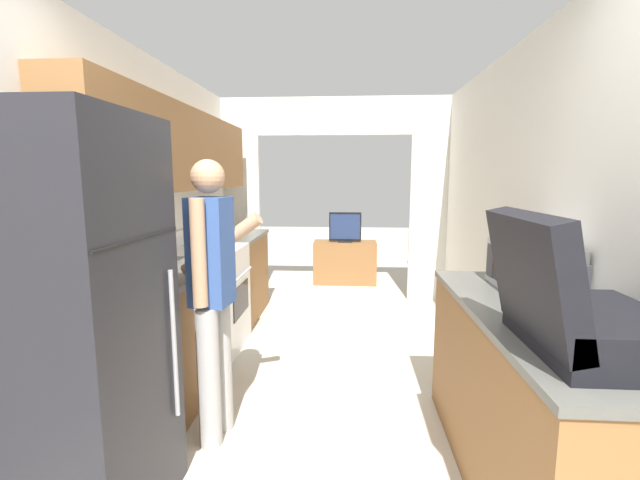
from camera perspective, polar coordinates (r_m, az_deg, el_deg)
name	(u,v)px	position (r m, az deg, el deg)	size (l,w,h in m)	color
wall_left	(133,190)	(3.34, -23.63, 6.12)	(0.38, 6.65, 2.50)	silver
wall_right	(558,228)	(2.88, 29.16, 1.40)	(0.06, 6.65, 2.50)	silver
wall_far_with_doorway	(334,184)	(5.34, 1.87, 7.53)	(3.18, 0.06, 2.50)	silver
counter_left	(201,303)	(3.89, -15.62, -8.10)	(0.62, 3.05, 0.92)	brown
counter_right	(531,402)	(2.46, 26.31, -18.75)	(0.62, 1.74, 0.92)	brown
refrigerator	(62,330)	(2.15, -31.14, -10.26)	(0.77, 0.71, 1.81)	black
range_oven	(207,298)	(4.01, -14.87, -7.51)	(0.66, 0.75, 1.06)	white
person	(212,294)	(2.55, -14.18, -6.95)	(0.53, 0.40, 1.65)	#9E9E9E
suitcase	(573,311)	(1.82, 30.67, -8.11)	(0.55, 0.61, 0.51)	black
microwave	(531,267)	(2.65, 26.31, -3.24)	(0.33, 0.53, 0.27)	#B7B7BC
tv_cabinet	(345,262)	(6.28, 3.34, -2.97)	(0.90, 0.42, 0.61)	brown
television	(345,228)	(6.15, 3.38, 1.67)	(0.46, 0.16, 0.43)	black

